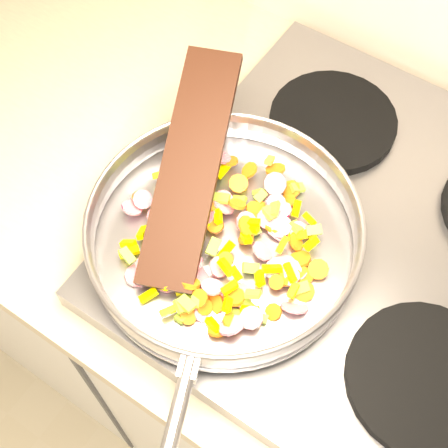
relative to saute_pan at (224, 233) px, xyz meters
The scene contains 7 objects.
cooktop 0.21m from the saute_pan, 39.17° to the left, with size 0.60×0.60×0.04m, color #939399.
grate_fl 0.04m from the saute_pan, 38.56° to the right, with size 0.19×0.19×0.02m, color black.
grate_fr 0.30m from the saute_pan, ahead, with size 0.19×0.19×0.02m, color black.
grate_bl 0.27m from the saute_pan, 86.55° to the left, with size 0.19×0.19×0.02m, color black.
saute_pan is the anchor object (origin of this frame).
vegetable_heap 0.01m from the saute_pan, 14.22° to the left, with size 0.29×0.27×0.05m.
wooden_spatula 0.10m from the saute_pan, 153.32° to the left, with size 0.32×0.07×0.02m, color black.
Camera 1 is at (-0.64, 1.22, 1.67)m, focal length 50.00 mm.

